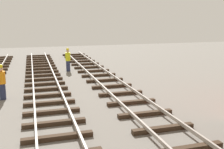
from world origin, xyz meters
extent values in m
cube|color=#38281C|center=(0.93, 6.74, 0.09)|extent=(2.50, 0.24, 0.18)
cube|color=#38281C|center=(0.93, 8.42, 0.09)|extent=(2.50, 0.24, 0.18)
cube|color=#38281C|center=(0.93, 10.11, 0.09)|extent=(2.50, 0.24, 0.18)
cube|color=#38281C|center=(0.93, 11.79, 0.09)|extent=(2.50, 0.24, 0.18)
cube|color=#38281C|center=(0.93, 13.48, 0.09)|extent=(2.50, 0.24, 0.18)
cube|color=#38281C|center=(0.93, 15.16, 0.09)|extent=(2.50, 0.24, 0.18)
cube|color=#38281C|center=(0.93, 16.85, 0.09)|extent=(2.50, 0.24, 0.18)
cube|color=#38281C|center=(0.93, 18.53, 0.09)|extent=(2.50, 0.24, 0.18)
cube|color=#38281C|center=(0.93, 20.21, 0.09)|extent=(2.50, 0.24, 0.18)
cube|color=#38281C|center=(0.93, 21.90, 0.09)|extent=(2.50, 0.24, 0.18)
cube|color=#38281C|center=(0.93, 23.58, 0.09)|extent=(2.50, 0.24, 0.18)
cube|color=#38281C|center=(0.93, 25.27, 0.09)|extent=(2.50, 0.24, 0.18)
cube|color=#38281C|center=(0.93, 26.95, 0.09)|extent=(2.50, 0.24, 0.18)
cube|color=#38281C|center=(0.93, 28.64, 0.09)|extent=(2.50, 0.24, 0.18)
cube|color=#38281C|center=(0.93, 30.32, 0.09)|extent=(2.50, 0.24, 0.18)
cube|color=#38281C|center=(-2.97, 8.81, 0.09)|extent=(2.50, 0.24, 0.18)
cube|color=#38281C|center=(-2.97, 10.16, 0.09)|extent=(2.50, 0.24, 0.18)
cube|color=#38281C|center=(-2.97, 11.52, 0.09)|extent=(2.50, 0.24, 0.18)
cube|color=#38281C|center=(-2.97, 12.87, 0.09)|extent=(2.50, 0.24, 0.18)
cube|color=#38281C|center=(-2.97, 14.23, 0.09)|extent=(2.50, 0.24, 0.18)
cube|color=#38281C|center=(-2.97, 15.58, 0.09)|extent=(2.50, 0.24, 0.18)
cube|color=#38281C|center=(-2.97, 16.94, 0.09)|extent=(2.50, 0.24, 0.18)
cube|color=#38281C|center=(-2.97, 18.29, 0.09)|extent=(2.50, 0.24, 0.18)
cube|color=#38281C|center=(-2.97, 19.65, 0.09)|extent=(2.50, 0.24, 0.18)
cube|color=#38281C|center=(-2.97, 21.00, 0.09)|extent=(2.50, 0.24, 0.18)
cube|color=#38281C|center=(-2.97, 22.36, 0.09)|extent=(2.50, 0.24, 0.18)
cube|color=#38281C|center=(-2.97, 23.71, 0.09)|extent=(2.50, 0.24, 0.18)
cube|color=#38281C|center=(-2.97, 25.07, 0.09)|extent=(2.50, 0.24, 0.18)
cube|color=#38281C|center=(-2.97, 26.42, 0.09)|extent=(2.50, 0.24, 0.18)
cube|color=#38281C|center=(-2.97, 27.78, 0.09)|extent=(2.50, 0.24, 0.18)
cube|color=#38281C|center=(-2.97, 29.13, 0.09)|extent=(2.50, 0.24, 0.18)
cube|color=#38281C|center=(-2.97, 30.49, 0.09)|extent=(2.50, 0.24, 0.18)
cube|color=#38281C|center=(-6.87, 30.42, 0.09)|extent=(2.50, 0.24, 0.18)
cylinder|color=#262D4C|center=(-5.24, 14.49, 0.42)|extent=(0.32, 0.32, 0.85)
cylinder|color=orange|center=(-5.24, 14.49, 1.18)|extent=(0.40, 0.40, 0.65)
sphere|color=tan|center=(-5.24, 14.49, 1.62)|extent=(0.24, 0.24, 0.24)
sphere|color=yellow|center=(-5.24, 14.49, 1.76)|extent=(0.22, 0.22, 0.22)
cylinder|color=#262D4C|center=(-0.93, 21.15, 0.42)|extent=(0.32, 0.32, 0.85)
cylinder|color=yellow|center=(-0.93, 21.15, 1.18)|extent=(0.40, 0.40, 0.65)
sphere|color=tan|center=(-0.93, 21.15, 1.62)|extent=(0.24, 0.24, 0.24)
sphere|color=yellow|center=(-0.93, 21.15, 1.76)|extent=(0.22, 0.22, 0.22)
camera|label=1|loc=(-3.67, -0.14, 4.21)|focal=43.13mm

